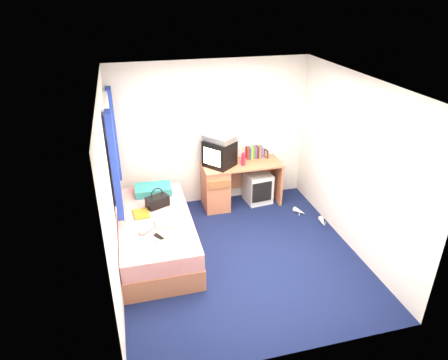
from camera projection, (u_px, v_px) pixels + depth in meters
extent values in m
plane|color=#0C1438|center=(240.00, 256.00, 5.56)|extent=(3.40, 3.40, 0.00)
plane|color=white|center=(244.00, 83.00, 4.50)|extent=(3.40, 3.40, 0.00)
plane|color=silver|center=(212.00, 134.00, 6.50)|extent=(3.20, 0.00, 3.20)
plane|color=silver|center=(297.00, 260.00, 3.55)|extent=(3.20, 0.00, 3.20)
plane|color=silver|center=(111.00, 194.00, 4.67)|extent=(0.00, 3.40, 3.40)
plane|color=silver|center=(355.00, 166.00, 5.39)|extent=(0.00, 3.40, 3.40)
cube|color=#BF744F|center=(157.00, 241.00, 5.62)|extent=(1.00, 2.00, 0.30)
cube|color=#965F36|center=(197.00, 252.00, 5.38)|extent=(0.02, 0.70, 0.18)
cube|color=white|center=(155.00, 225.00, 5.50)|extent=(0.98, 1.98, 0.24)
cube|color=#18539D|center=(153.00, 190.00, 6.05)|extent=(0.56, 0.36, 0.12)
cube|color=#BF744F|center=(242.00, 164.00, 6.56)|extent=(1.30, 0.55, 0.03)
cube|color=#BF744F|center=(215.00, 188.00, 6.63)|extent=(0.40, 0.52, 0.72)
cube|color=#BF744F|center=(276.00, 180.00, 6.87)|extent=(0.04, 0.52, 0.72)
cube|color=#BF744F|center=(251.00, 172.00, 6.96)|extent=(0.78, 0.03, 0.55)
cube|color=silver|center=(258.00, 187.00, 6.86)|extent=(0.45, 0.45, 0.51)
cube|color=black|center=(220.00, 153.00, 6.40)|extent=(0.58, 0.58, 0.43)
cube|color=beige|center=(212.00, 157.00, 6.25)|extent=(0.22, 0.26, 0.26)
cube|color=#ADADAF|center=(220.00, 138.00, 6.28)|extent=(0.55, 0.57, 0.09)
cube|color=maroon|center=(247.00, 153.00, 6.70)|extent=(0.03, 0.13, 0.20)
cube|color=navy|center=(249.00, 153.00, 6.71)|extent=(0.03, 0.13, 0.20)
cube|color=gold|center=(251.00, 153.00, 6.72)|extent=(0.03, 0.13, 0.20)
cube|color=#337F33|center=(253.00, 152.00, 6.73)|extent=(0.03, 0.13, 0.20)
cube|color=#7F337F|center=(255.00, 152.00, 6.73)|extent=(0.03, 0.13, 0.20)
cube|color=#262626|center=(257.00, 152.00, 6.74)|extent=(0.03, 0.13, 0.20)
cube|color=#B26633|center=(259.00, 152.00, 6.75)|extent=(0.03, 0.13, 0.20)
cube|color=#4C4C99|center=(261.00, 152.00, 6.76)|extent=(0.03, 0.13, 0.20)
cube|color=#321910|center=(266.00, 154.00, 6.76)|extent=(0.04, 0.12, 0.14)
cylinder|color=#C21B3B|center=(243.00, 159.00, 6.46)|extent=(0.07, 0.07, 0.20)
cylinder|color=silver|center=(231.00, 159.00, 6.49)|extent=(0.06, 0.06, 0.17)
cube|color=black|center=(157.00, 201.00, 5.69)|extent=(0.35, 0.28, 0.16)
torus|color=black|center=(157.00, 194.00, 5.64)|extent=(0.18, 0.09, 0.19)
cube|color=silver|center=(170.00, 220.00, 5.30)|extent=(0.40, 0.37, 0.11)
cube|color=yellow|center=(141.00, 214.00, 5.52)|extent=(0.23, 0.30, 0.01)
cylinder|color=silver|center=(147.00, 229.00, 5.12)|extent=(0.20, 0.18, 0.07)
cube|color=orange|center=(163.00, 241.00, 4.93)|extent=(0.22, 0.17, 0.01)
cube|color=black|center=(159.00, 237.00, 5.02)|extent=(0.12, 0.16, 0.02)
cube|color=silver|center=(110.00, 146.00, 5.34)|extent=(0.02, 0.90, 1.10)
cube|color=white|center=(105.00, 103.00, 5.08)|extent=(0.06, 1.06, 0.08)
cube|color=white|center=(116.00, 185.00, 5.61)|extent=(0.06, 1.06, 0.08)
cube|color=navy|center=(115.00, 167.00, 4.87)|extent=(0.08, 0.24, 1.40)
cube|color=navy|center=(114.00, 135.00, 5.89)|extent=(0.08, 0.24, 1.40)
cone|color=beige|center=(300.00, 211.00, 6.56)|extent=(0.19, 0.24, 0.09)
cone|color=beige|center=(322.00, 222.00, 6.28)|extent=(0.14, 0.24, 0.09)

